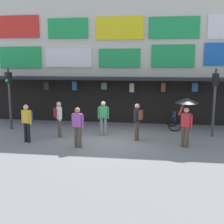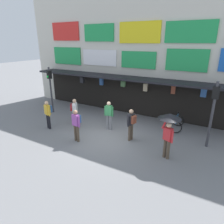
% 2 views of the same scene
% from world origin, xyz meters
% --- Properties ---
extents(ground_plane, '(80.00, 80.00, 0.00)m').
position_xyz_m(ground_plane, '(0.00, 0.00, 0.00)').
color(ground_plane, slate).
extents(shopfront, '(18.00, 2.60, 8.00)m').
position_xyz_m(shopfront, '(-0.00, 4.57, 3.96)').
color(shopfront, beige).
rests_on(shopfront, ground).
extents(traffic_light_near, '(0.33, 0.35, 3.20)m').
position_xyz_m(traffic_light_near, '(-5.41, 1.44, 2.14)').
color(traffic_light_near, '#38383D').
rests_on(traffic_light_near, ground).
extents(traffic_light_far, '(0.30, 0.33, 3.20)m').
position_xyz_m(traffic_light_far, '(4.77, 1.46, 2.14)').
color(traffic_light_far, '#38383D').
rests_on(traffic_light_far, ground).
extents(bicycle_parked, '(0.81, 1.21, 1.05)m').
position_xyz_m(bicycle_parked, '(3.04, 2.74, 0.39)').
color(bicycle_parked, black).
rests_on(bicycle_parked, ground).
extents(pedestrian_in_black, '(0.42, 0.52, 1.68)m').
position_xyz_m(pedestrian_in_black, '(1.28, 0.25, 0.98)').
color(pedestrian_in_black, brown).
rests_on(pedestrian_in_black, ground).
extents(pedestrian_in_yellow, '(0.52, 0.39, 1.68)m').
position_xyz_m(pedestrian_in_yellow, '(-1.09, -1.17, 0.98)').
color(pedestrian_in_yellow, brown).
rests_on(pedestrian_in_yellow, ground).
extents(pedestrian_in_red, '(0.51, 0.43, 1.68)m').
position_xyz_m(pedestrian_in_red, '(-3.50, -0.74, 0.98)').
color(pedestrian_in_red, black).
rests_on(pedestrian_in_red, ground).
extents(pedestrian_in_green, '(0.52, 0.41, 1.68)m').
position_xyz_m(pedestrian_in_green, '(-0.39, 0.87, 0.98)').
color(pedestrian_in_green, gray).
rests_on(pedestrian_in_green, ground).
extents(pedestrian_with_umbrella, '(0.96, 0.96, 2.08)m').
position_xyz_m(pedestrian_with_umbrella, '(3.31, -0.52, 1.64)').
color(pedestrian_with_umbrella, brown).
rests_on(pedestrian_with_umbrella, ground).
extents(pedestrian_in_white, '(0.45, 0.49, 1.68)m').
position_xyz_m(pedestrian_in_white, '(-2.41, 0.30, 0.98)').
color(pedestrian_in_white, brown).
rests_on(pedestrian_in_white, ground).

